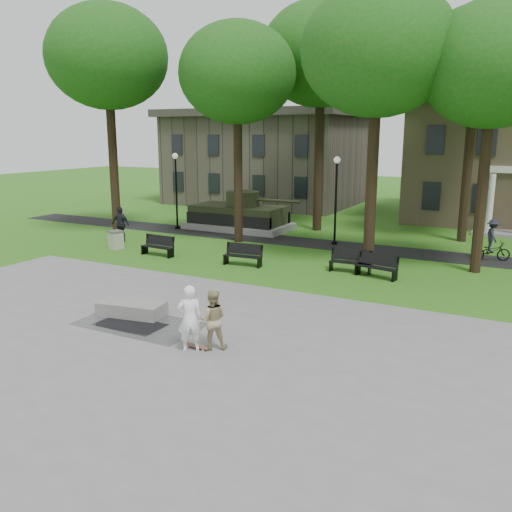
# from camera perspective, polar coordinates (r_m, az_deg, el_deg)

# --- Properties ---
(ground) EXTENTS (120.00, 120.00, 0.00)m
(ground) POSITION_cam_1_polar(r_m,az_deg,el_deg) (19.37, -5.73, -5.13)
(ground) COLOR #326016
(ground) RESTS_ON ground
(plaza) EXTENTS (22.00, 16.00, 0.02)m
(plaza) POSITION_cam_1_polar(r_m,az_deg,el_deg) (15.73, -16.00, -9.91)
(plaza) COLOR gray
(plaza) RESTS_ON ground
(footpath) EXTENTS (44.00, 2.60, 0.01)m
(footpath) POSITION_cam_1_polar(r_m,az_deg,el_deg) (29.77, 7.14, 1.23)
(footpath) COLOR black
(footpath) RESTS_ON ground
(building_left) EXTENTS (15.00, 10.00, 7.20)m
(building_left) POSITION_cam_1_polar(r_m,az_deg,el_deg) (46.96, 0.97, 10.00)
(building_left) COLOR #4C443D
(building_left) RESTS_ON ground
(tree_0) EXTENTS (6.80, 6.80, 12.97)m
(tree_0) POSITION_cam_1_polar(r_m,az_deg,el_deg) (33.22, -15.38, 19.48)
(tree_0) COLOR black
(tree_0) RESTS_ON ground
(tree_1) EXTENTS (6.20, 6.20, 11.63)m
(tree_1) POSITION_cam_1_polar(r_m,az_deg,el_deg) (29.88, -1.98, 18.62)
(tree_1) COLOR black
(tree_1) RESTS_ON ground
(tree_2) EXTENTS (6.60, 6.60, 12.16)m
(tree_2) POSITION_cam_1_polar(r_m,az_deg,el_deg) (24.96, 12.71, 20.30)
(tree_2) COLOR black
(tree_2) RESTS_ON ground
(tree_3) EXTENTS (6.00, 6.00, 11.19)m
(tree_3) POSITION_cam_1_polar(r_m,az_deg,el_deg) (25.03, 23.75, 17.88)
(tree_3) COLOR black
(tree_3) RESTS_ON ground
(tree_4) EXTENTS (7.20, 7.20, 13.50)m
(tree_4) POSITION_cam_1_polar(r_m,az_deg,el_deg) (33.91, 6.88, 20.30)
(tree_4) COLOR black
(tree_4) RESTS_ON ground
(tree_5) EXTENTS (6.40, 6.40, 12.44)m
(tree_5) POSITION_cam_1_polar(r_m,az_deg,el_deg) (32.22, 22.22, 18.57)
(tree_5) COLOR black
(tree_5) RESTS_ON ground
(lamp_left) EXTENTS (0.36, 0.36, 4.73)m
(lamp_left) POSITION_cam_1_polar(r_m,az_deg,el_deg) (34.40, -8.41, 7.45)
(lamp_left) COLOR black
(lamp_left) RESTS_ON ground
(lamp_mid) EXTENTS (0.36, 0.36, 4.73)m
(lamp_mid) POSITION_cam_1_polar(r_m,az_deg,el_deg) (29.45, 8.42, 6.56)
(lamp_mid) COLOR black
(lamp_mid) RESTS_ON ground
(tank_monument) EXTENTS (7.45, 3.40, 2.40)m
(tank_monument) POSITION_cam_1_polar(r_m,az_deg,el_deg) (34.13, -1.79, 4.27)
(tank_monument) COLOR gray
(tank_monument) RESTS_ON ground
(puddle) EXTENTS (2.20, 1.20, 0.00)m
(puddle) POSITION_cam_1_polar(r_m,az_deg,el_deg) (17.74, -13.08, -7.06)
(puddle) COLOR black
(puddle) RESTS_ON plaza
(concrete_block) EXTENTS (2.33, 1.34, 0.45)m
(concrete_block) POSITION_cam_1_polar(r_m,az_deg,el_deg) (18.57, -12.95, -5.41)
(concrete_block) COLOR gray
(concrete_block) RESTS_ON plaza
(skateboard) EXTENTS (0.78, 0.20, 0.07)m
(skateboard) POSITION_cam_1_polar(r_m,az_deg,el_deg) (15.57, -6.24, -9.52)
(skateboard) COLOR brown
(skateboard) RESTS_ON plaza
(skateboarder) EXTENTS (0.83, 0.78, 1.91)m
(skateboarder) POSITION_cam_1_polar(r_m,az_deg,el_deg) (15.09, -6.99, -6.55)
(skateboarder) COLOR white
(skateboarder) RESTS_ON plaza
(friend_watching) EXTENTS (1.04, 0.97, 1.70)m
(friend_watching) POSITION_cam_1_polar(r_m,az_deg,el_deg) (15.27, -4.61, -6.66)
(friend_watching) COLOR tan
(friend_watching) RESTS_ON plaza
(pedestrian_walker) EXTENTS (1.14, 0.48, 1.95)m
(pedestrian_walker) POSITION_cam_1_polar(r_m,az_deg,el_deg) (31.13, -14.09, 3.27)
(pedestrian_walker) COLOR black
(pedestrian_walker) RESTS_ON ground
(cyclist) EXTENTS (1.86, 1.20, 1.99)m
(cyclist) POSITION_cam_1_polar(r_m,az_deg,el_deg) (27.98, 23.55, 1.19)
(cyclist) COLOR black
(cyclist) RESTS_ON ground
(park_bench_0) EXTENTS (1.83, 0.64, 1.00)m
(park_bench_0) POSITION_cam_1_polar(r_m,az_deg,el_deg) (27.22, -10.24, 1.14)
(park_bench_0) COLOR black
(park_bench_0) RESTS_ON ground
(park_bench_1) EXTENTS (1.83, 0.67, 1.00)m
(park_bench_1) POSITION_cam_1_polar(r_m,az_deg,el_deg) (24.79, -1.32, 0.19)
(park_bench_1) COLOR black
(park_bench_1) RESTS_ON ground
(park_bench_2) EXTENTS (1.83, 0.66, 1.00)m
(park_bench_2) POSITION_cam_1_polar(r_m,az_deg,el_deg) (23.93, 9.96, -0.47)
(park_bench_2) COLOR black
(park_bench_2) RESTS_ON ground
(park_bench_3) EXTENTS (1.85, 0.86, 1.00)m
(park_bench_3) POSITION_cam_1_polar(r_m,az_deg,el_deg) (23.28, 12.59, -0.96)
(park_bench_3) COLOR black
(park_bench_3) RESTS_ON ground
(trash_bin) EXTENTS (0.82, 0.82, 0.96)m
(trash_bin) POSITION_cam_1_polar(r_m,az_deg,el_deg) (29.27, -14.54, 1.67)
(trash_bin) COLOR #B3AB93
(trash_bin) RESTS_ON ground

